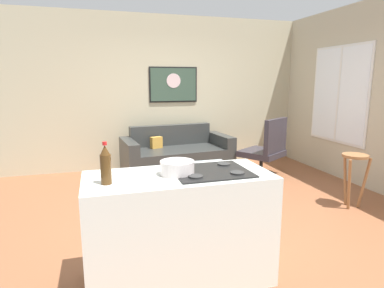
{
  "coord_description": "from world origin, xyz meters",
  "views": [
    {
      "loc": [
        -1.31,
        -3.63,
        1.63
      ],
      "look_at": [
        0.03,
        0.9,
        0.7
      ],
      "focal_mm": 30.33,
      "sensor_mm": 36.0,
      "label": 1
    }
  ],
  "objects_px": {
    "couch": "(177,157)",
    "wall_painting": "(173,85)",
    "coffee_table": "(198,169)",
    "bar_stool": "(354,167)",
    "mixing_bowl": "(177,168)",
    "soda_bottle": "(106,165)",
    "armchair": "(266,149)"
  },
  "relations": [
    {
      "from": "couch",
      "to": "wall_painting",
      "type": "relative_size",
      "value": 2.13
    },
    {
      "from": "couch",
      "to": "coffee_table",
      "type": "height_order",
      "value": "couch"
    },
    {
      "from": "coffee_table",
      "to": "bar_stool",
      "type": "xyz_separation_m",
      "value": [
        1.8,
        -0.93,
        0.13
      ]
    },
    {
      "from": "mixing_bowl",
      "to": "wall_painting",
      "type": "bearing_deg",
      "value": 77.02
    },
    {
      "from": "soda_bottle",
      "to": "bar_stool",
      "type": "bearing_deg",
      "value": 17.22
    },
    {
      "from": "armchair",
      "to": "mixing_bowl",
      "type": "distance_m",
      "value": 3.33
    },
    {
      "from": "coffee_table",
      "to": "bar_stool",
      "type": "distance_m",
      "value": 2.03
    },
    {
      "from": "bar_stool",
      "to": "wall_painting",
      "type": "relative_size",
      "value": 0.77
    },
    {
      "from": "mixing_bowl",
      "to": "wall_painting",
      "type": "height_order",
      "value": "wall_painting"
    },
    {
      "from": "couch",
      "to": "armchair",
      "type": "relative_size",
      "value": 1.93
    },
    {
      "from": "couch",
      "to": "coffee_table",
      "type": "distance_m",
      "value": 1.26
    },
    {
      "from": "soda_bottle",
      "to": "wall_painting",
      "type": "bearing_deg",
      "value": 69.67
    },
    {
      "from": "couch",
      "to": "mixing_bowl",
      "type": "relative_size",
      "value": 7.25
    },
    {
      "from": "armchair",
      "to": "mixing_bowl",
      "type": "xyz_separation_m",
      "value": [
        -2.19,
        -2.47,
        0.49
      ]
    },
    {
      "from": "mixing_bowl",
      "to": "wall_painting",
      "type": "xyz_separation_m",
      "value": [
        0.84,
        3.63,
        0.59
      ]
    },
    {
      "from": "coffee_table",
      "to": "mixing_bowl",
      "type": "height_order",
      "value": "mixing_bowl"
    },
    {
      "from": "coffee_table",
      "to": "bar_stool",
      "type": "relative_size",
      "value": 1.3
    },
    {
      "from": "soda_bottle",
      "to": "wall_painting",
      "type": "xyz_separation_m",
      "value": [
        1.38,
        3.72,
        0.51
      ]
    },
    {
      "from": "armchair",
      "to": "mixing_bowl",
      "type": "height_order",
      "value": "mixing_bowl"
    },
    {
      "from": "wall_painting",
      "to": "couch",
      "type": "bearing_deg",
      "value": -99.13
    },
    {
      "from": "couch",
      "to": "mixing_bowl",
      "type": "height_order",
      "value": "mixing_bowl"
    },
    {
      "from": "coffee_table",
      "to": "armchair",
      "type": "bearing_deg",
      "value": 24.66
    },
    {
      "from": "coffee_table",
      "to": "couch",
      "type": "bearing_deg",
      "value": 90.11
    },
    {
      "from": "couch",
      "to": "bar_stool",
      "type": "relative_size",
      "value": 2.76
    },
    {
      "from": "bar_stool",
      "to": "soda_bottle",
      "type": "xyz_separation_m",
      "value": [
        -3.09,
        -0.96,
        0.51
      ]
    },
    {
      "from": "mixing_bowl",
      "to": "coffee_table",
      "type": "bearing_deg",
      "value": 67.52
    },
    {
      "from": "armchair",
      "to": "bar_stool",
      "type": "bearing_deg",
      "value": -77.35
    },
    {
      "from": "soda_bottle",
      "to": "mixing_bowl",
      "type": "xyz_separation_m",
      "value": [
        0.54,
        0.08,
        -0.09
      ]
    },
    {
      "from": "coffee_table",
      "to": "wall_painting",
      "type": "xyz_separation_m",
      "value": [
        0.09,
        1.82,
        1.14
      ]
    },
    {
      "from": "coffee_table",
      "to": "bar_stool",
      "type": "height_order",
      "value": "bar_stool"
    },
    {
      "from": "coffee_table",
      "to": "wall_painting",
      "type": "bearing_deg",
      "value": 87.2
    },
    {
      "from": "coffee_table",
      "to": "soda_bottle",
      "type": "relative_size",
      "value": 3.0
    }
  ]
}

